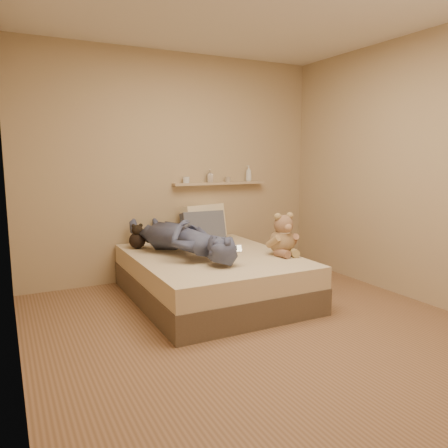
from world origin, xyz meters
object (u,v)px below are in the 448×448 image
teddy_bear (283,237)px  dark_plush (137,238)px  bed (211,276)px  pillow_grey (203,227)px  wall_shelf (220,183)px  pillow_cream (204,222)px  game_console (232,249)px  person (181,237)px

teddy_bear → dark_plush: size_ratio=1.59×
bed → pillow_grey: 0.83m
bed → teddy_bear: teddy_bear is taller
pillow_grey → dark_plush: bearing=-175.2°
wall_shelf → pillow_cream: bearing=-162.8°
teddy_bear → pillow_grey: bearing=111.8°
game_console → dark_plush: bearing=115.5°
bed → person: size_ratio=1.25×
wall_shelf → person: bearing=-136.7°
dark_plush → person: (0.31, -0.48, 0.07)m
bed → game_console: 0.64m
bed → pillow_cream: bearing=70.4°
game_console → person: (-0.23, 0.64, 0.02)m
bed → person: bearing=152.9°
game_console → pillow_grey: pillow_grey is taller
teddy_bear → pillow_grey: (-0.41, 1.03, -0.01)m
pillow_grey → person: (-0.49, -0.55, 0.01)m
dark_plush → teddy_bear: bearing=-38.4°
bed → dark_plush: (-0.58, 0.62, 0.34)m
person → wall_shelf: (0.82, 0.77, 0.47)m
pillow_cream → dark_plush: bearing=-166.6°
game_console → wall_shelf: bearing=67.4°
teddy_bear → person: size_ratio=0.28×
game_console → person: 0.68m
pillow_grey → wall_shelf: wall_shelf is taller
person → wall_shelf: bearing=-149.3°
pillow_grey → bed: bearing=-107.8°
teddy_bear → game_console: bearing=-165.8°
person → wall_shelf: 1.22m
teddy_bear → pillow_grey: 1.11m
bed → teddy_bear: bearing=-28.0°
bed → game_console: game_console is taller
teddy_bear → pillow_grey: size_ratio=0.86×
game_console → wall_shelf: wall_shelf is taller
person → pillow_grey: bearing=-144.2°
bed → wall_shelf: size_ratio=1.58×
bed → game_console: size_ratio=9.82×
dark_plush → pillow_cream: (0.87, 0.21, 0.08)m
wall_shelf → bed: bearing=-121.2°
game_console → pillow_grey: bearing=77.7°
game_console → pillow_cream: (0.33, 1.34, 0.04)m
person → game_console: bearing=97.0°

